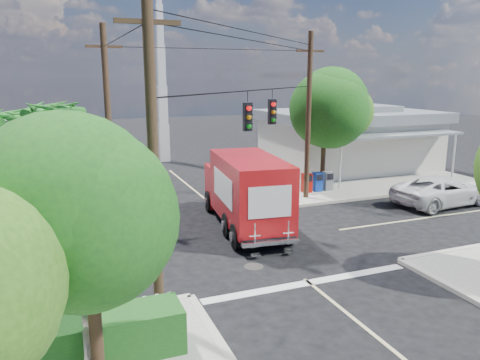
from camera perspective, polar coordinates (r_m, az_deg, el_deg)
ground at (r=19.66m, az=2.15°, el=-7.46°), size 120.00×120.00×0.00m
sidewalk_ne at (r=33.94m, az=11.69°, el=1.00°), size 14.12×14.12×0.14m
road_markings at (r=18.40m, az=4.01°, el=-8.90°), size 32.00×32.00×0.01m
building_ne at (r=35.36m, az=13.11°, el=5.09°), size 11.80×10.20×4.50m
radio_tower at (r=37.76m, az=-9.50°, el=10.77°), size 0.80×0.80×17.00m
tree_sw_front at (r=9.68m, az=-18.18°, el=-2.47°), size 3.88×3.78×6.03m
tree_ne_front at (r=27.89m, az=10.37°, el=8.34°), size 4.21×4.14×6.66m
tree_ne_back at (r=31.18m, az=12.30°, el=7.62°), size 3.77×3.66×5.82m
palm_nw_front at (r=24.46m, az=-21.78°, el=7.73°), size 3.01×3.08×5.59m
palm_nw_back at (r=26.07m, az=-26.14°, el=6.77°), size 3.01×3.08×5.19m
utility_poles at (r=19.52m, az=-3.93°, el=6.49°), size 12.00×10.68×9.00m
picket_fence at (r=12.83m, az=-21.35°, el=-16.53°), size 5.94×0.06×1.00m
hedge_sw at (r=12.14m, az=-22.31°, el=-18.34°), size 6.20×1.20×1.10m
vending_boxes at (r=27.65m, az=9.39°, el=-0.21°), size 1.90×0.50×1.10m
delivery_truck at (r=20.97m, az=0.66°, el=-1.34°), size 3.23×7.89×3.32m
parked_car at (r=27.08m, az=23.41°, el=-1.18°), size 5.76×3.02×1.55m
pedestrian at (r=11.26m, az=-17.61°, el=-19.02°), size 0.69×0.69×1.61m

